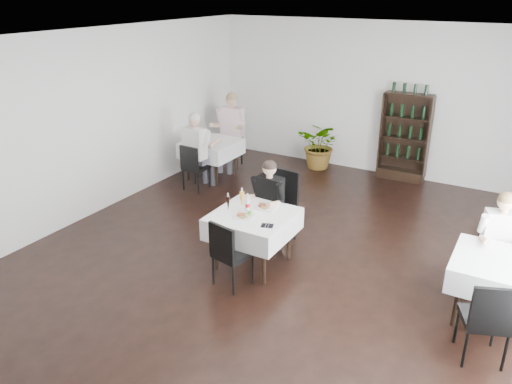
% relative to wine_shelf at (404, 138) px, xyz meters
% --- Properties ---
extents(room_shell, '(9.00, 9.00, 9.00)m').
position_rel_wine_shelf_xyz_m(room_shell, '(-0.60, -4.31, 0.65)').
color(room_shell, black).
rests_on(room_shell, ground).
extents(wine_shelf, '(0.90, 0.28, 1.75)m').
position_rel_wine_shelf_xyz_m(wine_shelf, '(0.00, 0.00, 0.00)').
color(wine_shelf, black).
rests_on(wine_shelf, ground).
extents(main_table, '(1.03, 1.03, 0.77)m').
position_rel_wine_shelf_xyz_m(main_table, '(-0.90, -4.31, -0.23)').
color(main_table, black).
rests_on(main_table, ground).
extents(left_table, '(0.98, 0.98, 0.77)m').
position_rel_wine_shelf_xyz_m(left_table, '(-3.30, -1.81, -0.23)').
color(left_table, black).
rests_on(left_table, ground).
extents(right_table, '(0.98, 0.98, 0.77)m').
position_rel_wine_shelf_xyz_m(right_table, '(2.10, -4.01, -0.23)').
color(right_table, black).
rests_on(right_table, ground).
extents(potted_tree, '(0.93, 0.81, 1.01)m').
position_rel_wine_shelf_xyz_m(potted_tree, '(-1.65, -0.19, -0.34)').
color(potted_tree, '#29541C').
rests_on(potted_tree, ground).
extents(main_chair_far, '(0.55, 0.55, 1.08)m').
position_rel_wine_shelf_xyz_m(main_chair_far, '(-0.95, -3.46, -0.23)').
color(main_chair_far, black).
rests_on(main_chair_far, ground).
extents(main_chair_near, '(0.49, 0.49, 0.91)m').
position_rel_wine_shelf_xyz_m(main_chair_near, '(-0.89, -4.95, -0.33)').
color(main_chair_near, black).
rests_on(main_chair_near, ground).
extents(left_chair_far, '(0.59, 0.59, 1.03)m').
position_rel_wine_shelf_xyz_m(left_chair_far, '(-3.38, -0.98, -0.26)').
color(left_chair_far, black).
rests_on(left_chair_far, ground).
extents(left_chair_near, '(0.42, 0.42, 0.89)m').
position_rel_wine_shelf_xyz_m(left_chair_near, '(-3.23, -2.52, -0.34)').
color(left_chair_near, black).
rests_on(left_chair_near, ground).
extents(right_chair_far, '(0.40, 0.41, 0.88)m').
position_rel_wine_shelf_xyz_m(right_chair_far, '(1.99, -3.43, -0.35)').
color(right_chair_far, black).
rests_on(right_chair_far, ground).
extents(right_chair_near, '(0.57, 0.57, 0.96)m').
position_rel_wine_shelf_xyz_m(right_chair_near, '(2.10, -4.85, -0.30)').
color(right_chair_near, black).
rests_on(right_chair_near, ground).
extents(diner_main, '(0.52, 0.52, 1.34)m').
position_rel_wine_shelf_xyz_m(diner_main, '(-0.97, -3.80, -0.07)').
color(diner_main, '#3D3C43').
rests_on(diner_main, ground).
extents(diner_left_far, '(0.64, 0.66, 1.60)m').
position_rel_wine_shelf_xyz_m(diner_left_far, '(-3.28, -1.14, 0.08)').
color(diner_left_far, '#3D3C43').
rests_on(diner_left_far, ground).
extents(diner_left_near, '(0.58, 0.59, 1.50)m').
position_rel_wine_shelf_xyz_m(diner_left_near, '(-3.18, -2.40, 0.02)').
color(diner_left_near, '#3D3C43').
rests_on(diner_left_near, ground).
extents(diner_right_far, '(0.57, 0.61, 1.36)m').
position_rel_wine_shelf_xyz_m(diner_right_far, '(2.04, -3.46, -0.06)').
color(diner_right_far, '#3D3C43').
rests_on(diner_right_far, ground).
extents(plate_far, '(0.31, 0.31, 0.09)m').
position_rel_wine_shelf_xyz_m(plate_far, '(-0.84, -4.05, -0.06)').
color(plate_far, white).
rests_on(plate_far, main_table).
extents(plate_near, '(0.30, 0.30, 0.08)m').
position_rel_wine_shelf_xyz_m(plate_near, '(-0.95, -4.46, -0.06)').
color(plate_near, white).
rests_on(plate_near, main_table).
extents(pilsner_dark, '(0.06, 0.06, 0.26)m').
position_rel_wine_shelf_xyz_m(pilsner_dark, '(-1.24, -4.40, 0.03)').
color(pilsner_dark, black).
rests_on(pilsner_dark, main_table).
extents(pilsner_lager, '(0.07, 0.07, 0.30)m').
position_rel_wine_shelf_xyz_m(pilsner_lager, '(-1.13, -4.22, 0.04)').
color(pilsner_lager, gold).
rests_on(pilsner_lager, main_table).
extents(coke_bottle, '(0.06, 0.06, 0.25)m').
position_rel_wine_shelf_xyz_m(coke_bottle, '(-1.01, -4.27, 0.03)').
color(coke_bottle, silver).
rests_on(coke_bottle, main_table).
extents(napkin_cutlery, '(0.19, 0.17, 0.02)m').
position_rel_wine_shelf_xyz_m(napkin_cutlery, '(-0.56, -4.54, -0.07)').
color(napkin_cutlery, black).
rests_on(napkin_cutlery, main_table).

